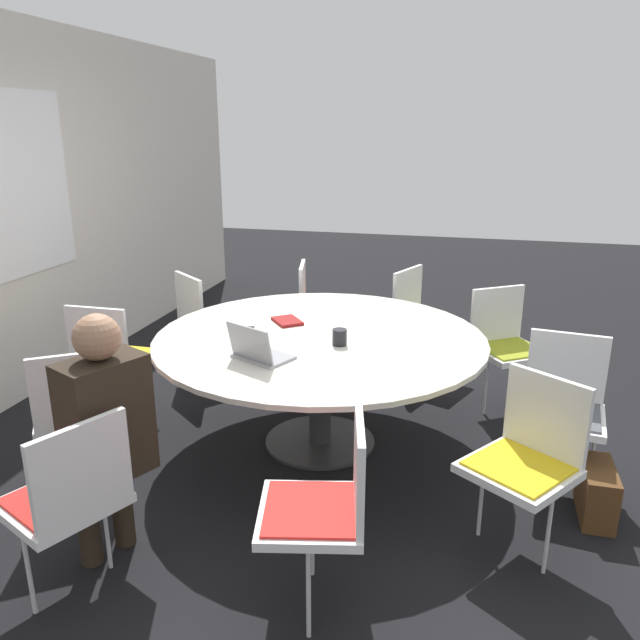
{
  "coord_description": "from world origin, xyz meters",
  "views": [
    {
      "loc": [
        -3.49,
        -0.88,
        1.96
      ],
      "look_at": [
        0.0,
        0.0,
        0.83
      ],
      "focal_mm": 35.0,
      "sensor_mm": 36.0,
      "label": 1
    }
  ],
  "objects_px": {
    "chair_2": "(528,452)",
    "cell_phone": "(249,330)",
    "chair_3": "(563,399)",
    "chair_6": "(318,305)",
    "chair_5": "(421,313)",
    "laptop": "(258,351)",
    "chair_1": "(327,499)",
    "chair_7": "(205,316)",
    "spiral_notebook": "(287,321)",
    "coffee_cup": "(340,337)",
    "person_0": "(105,423)",
    "chair_0": "(69,492)",
    "chair_9": "(77,407)",
    "chair_8": "(111,352)",
    "chair_4": "(506,339)",
    "handbag": "(596,492)"
  },
  "relations": [
    {
      "from": "chair_3",
      "to": "laptop",
      "type": "xyz_separation_m",
      "value": [
        -0.36,
        1.64,
        0.27
      ]
    },
    {
      "from": "chair_3",
      "to": "chair_5",
      "type": "distance_m",
      "value": 1.72
    },
    {
      "from": "chair_5",
      "to": "coffee_cup",
      "type": "xyz_separation_m",
      "value": [
        -1.46,
        0.34,
        0.26
      ]
    },
    {
      "from": "chair_2",
      "to": "handbag",
      "type": "height_order",
      "value": "chair_2"
    },
    {
      "from": "chair_7",
      "to": "cell_phone",
      "type": "xyz_separation_m",
      "value": [
        -0.85,
        -0.69,
        0.22
      ]
    },
    {
      "from": "chair_5",
      "to": "chair_9",
      "type": "height_order",
      "value": "same"
    },
    {
      "from": "chair_7",
      "to": "spiral_notebook",
      "type": "bearing_deg",
      "value": 2.94
    },
    {
      "from": "chair_4",
      "to": "cell_phone",
      "type": "distance_m",
      "value": 1.82
    },
    {
      "from": "chair_5",
      "to": "chair_7",
      "type": "height_order",
      "value": "same"
    },
    {
      "from": "chair_9",
      "to": "spiral_notebook",
      "type": "distance_m",
      "value": 1.38
    },
    {
      "from": "chair_3",
      "to": "chair_7",
      "type": "xyz_separation_m",
      "value": [
        0.96,
        2.56,
        0.0
      ]
    },
    {
      "from": "chair_3",
      "to": "chair_0",
      "type": "bearing_deg",
      "value": 42.84
    },
    {
      "from": "chair_6",
      "to": "coffee_cup",
      "type": "height_order",
      "value": "chair_6"
    },
    {
      "from": "chair_3",
      "to": "spiral_notebook",
      "type": "relative_size",
      "value": 3.35
    },
    {
      "from": "chair_5",
      "to": "chair_8",
      "type": "xyz_separation_m",
      "value": [
        -1.4,
        1.91,
        0.0
      ]
    },
    {
      "from": "chair_0",
      "to": "chair_9",
      "type": "relative_size",
      "value": 1.0
    },
    {
      "from": "chair_0",
      "to": "chair_9",
      "type": "bearing_deg",
      "value": 57.55
    },
    {
      "from": "chair_2",
      "to": "cell_phone",
      "type": "xyz_separation_m",
      "value": [
        0.75,
        1.64,
        0.22
      ]
    },
    {
      "from": "chair_1",
      "to": "chair_3",
      "type": "height_order",
      "value": "same"
    },
    {
      "from": "chair_8",
      "to": "laptop",
      "type": "xyz_separation_m",
      "value": [
        -0.41,
        -1.19,
        0.27
      ]
    },
    {
      "from": "chair_5",
      "to": "chair_1",
      "type": "bearing_deg",
      "value": 20.6
    },
    {
      "from": "chair_5",
      "to": "laptop",
      "type": "distance_m",
      "value": 1.97
    },
    {
      "from": "chair_2",
      "to": "handbag",
      "type": "bearing_deg",
      "value": -101.57
    },
    {
      "from": "chair_6",
      "to": "chair_4",
      "type": "bearing_deg",
      "value": 58.6
    },
    {
      "from": "spiral_notebook",
      "to": "chair_3",
      "type": "bearing_deg",
      "value": -100.94
    },
    {
      "from": "chair_5",
      "to": "spiral_notebook",
      "type": "relative_size",
      "value": 3.35
    },
    {
      "from": "chair_0",
      "to": "chair_1",
      "type": "xyz_separation_m",
      "value": [
        0.22,
        -1.04,
        0.0
      ]
    },
    {
      "from": "chair_1",
      "to": "chair_6",
      "type": "height_order",
      "value": "same"
    },
    {
      "from": "chair_1",
      "to": "chair_3",
      "type": "relative_size",
      "value": 1.0
    },
    {
      "from": "chair_1",
      "to": "chair_2",
      "type": "bearing_deg",
      "value": -66.5
    },
    {
      "from": "chair_3",
      "to": "chair_6",
      "type": "height_order",
      "value": "same"
    },
    {
      "from": "spiral_notebook",
      "to": "handbag",
      "type": "height_order",
      "value": "spiral_notebook"
    },
    {
      "from": "chair_6",
      "to": "chair_7",
      "type": "distance_m",
      "value": 0.94
    },
    {
      "from": "chair_0",
      "to": "person_0",
      "type": "xyz_separation_m",
      "value": [
        0.25,
        -0.03,
        0.19
      ]
    },
    {
      "from": "chair_9",
      "to": "cell_phone",
      "type": "distance_m",
      "value": 1.1
    },
    {
      "from": "chair_7",
      "to": "chair_3",
      "type": "bearing_deg",
      "value": 18.3
    },
    {
      "from": "chair_3",
      "to": "chair_1",
      "type": "bearing_deg",
      "value": 57.88
    },
    {
      "from": "chair_1",
      "to": "chair_6",
      "type": "bearing_deg",
      "value": 2.57
    },
    {
      "from": "chair_9",
      "to": "coffee_cup",
      "type": "distance_m",
      "value": 1.49
    },
    {
      "from": "chair_8",
      "to": "chair_2",
      "type": "bearing_deg",
      "value": -15.34
    },
    {
      "from": "chair_4",
      "to": "chair_8",
      "type": "xyz_separation_m",
      "value": [
        -0.92,
        2.55,
        0.0
      ]
    },
    {
      "from": "chair_7",
      "to": "laptop",
      "type": "xyz_separation_m",
      "value": [
        -1.32,
        -0.92,
        0.27
      ]
    },
    {
      "from": "spiral_notebook",
      "to": "chair_6",
      "type": "bearing_deg",
      "value": 4.66
    },
    {
      "from": "chair_5",
      "to": "cell_phone",
      "type": "relative_size",
      "value": 5.56
    },
    {
      "from": "chair_8",
      "to": "coffee_cup",
      "type": "bearing_deg",
      "value": -2.47
    },
    {
      "from": "chair_5",
      "to": "spiral_notebook",
      "type": "height_order",
      "value": "chair_5"
    },
    {
      "from": "chair_0",
      "to": "chair_6",
      "type": "bearing_deg",
      "value": 19.25
    },
    {
      "from": "chair_1",
      "to": "person_0",
      "type": "bearing_deg",
      "value": 75.38
    },
    {
      "from": "chair_9",
      "to": "chair_6",
      "type": "bearing_deg",
      "value": 36.4
    },
    {
      "from": "chair_4",
      "to": "chair_8",
      "type": "height_order",
      "value": "same"
    }
  ]
}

